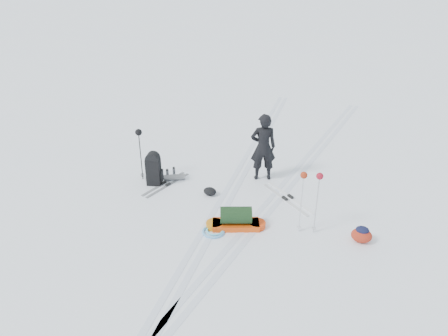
% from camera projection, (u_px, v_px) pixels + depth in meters
% --- Properties ---
extents(ground, '(200.00, 200.00, 0.00)m').
position_uv_depth(ground, '(225.00, 201.00, 11.30)').
color(ground, white).
rests_on(ground, ground).
extents(ski_tracks, '(3.38, 17.97, 0.01)m').
position_uv_depth(ski_tracks, '(257.00, 190.00, 11.83)').
color(ski_tracks, silver).
rests_on(ski_tracks, ground).
extents(skier, '(0.83, 0.71, 1.94)m').
position_uv_depth(skier, '(263.00, 147.00, 11.98)').
color(skier, black).
rests_on(skier, ground).
extents(pulk_sled, '(1.45, 0.88, 0.54)m').
position_uv_depth(pulk_sled, '(236.00, 220.00, 10.17)').
color(pulk_sled, '#D4440C').
rests_on(pulk_sled, ground).
extents(expedition_rucksack, '(0.92, 0.81, 0.97)m').
position_uv_depth(expedition_rucksack, '(156.00, 169.00, 11.93)').
color(expedition_rucksack, black).
rests_on(expedition_rucksack, ground).
extents(ski_poles_black, '(0.19, 0.19, 1.51)m').
position_uv_depth(ski_poles_black, '(139.00, 138.00, 11.85)').
color(ski_poles_black, black).
rests_on(ski_poles_black, ground).
extents(ski_poles_silver, '(0.49, 0.23, 1.55)m').
position_uv_depth(ski_poles_silver, '(311.00, 183.00, 9.51)').
color(ski_poles_silver, silver).
rests_on(ski_poles_silver, ground).
extents(touring_skis_grey, '(0.69, 1.67, 0.06)m').
position_uv_depth(touring_skis_grey, '(166.00, 184.00, 12.08)').
color(touring_skis_grey, gray).
rests_on(touring_skis_grey, ground).
extents(touring_skis_white, '(1.62, 1.39, 0.07)m').
position_uv_depth(touring_skis_white, '(288.00, 198.00, 11.40)').
color(touring_skis_white, silver).
rests_on(touring_skis_white, ground).
extents(rope_coil, '(0.54, 0.54, 0.06)m').
position_uv_depth(rope_coil, '(214.00, 231.00, 10.07)').
color(rope_coil, '#5EAAE6').
rests_on(rope_coil, ground).
extents(small_daypack, '(0.56, 0.50, 0.39)m').
position_uv_depth(small_daypack, '(362.00, 235.00, 9.67)').
color(small_daypack, maroon).
rests_on(small_daypack, ground).
extents(thermos_pair, '(0.20, 0.32, 0.31)m').
position_uv_depth(thermos_pair, '(171.00, 173.00, 12.38)').
color(thermos_pair, '#54575B').
rests_on(thermos_pair, ground).
extents(stuff_sack, '(0.42, 0.36, 0.22)m').
position_uv_depth(stuff_sack, '(210.00, 191.00, 11.53)').
color(stuff_sack, black).
rests_on(stuff_sack, ground).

